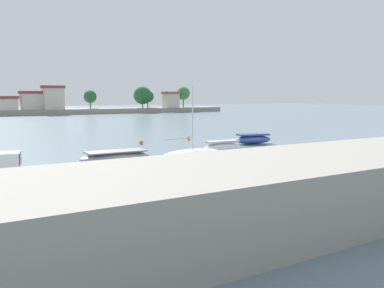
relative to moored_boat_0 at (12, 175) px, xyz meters
The scene contains 12 objects.
ground_plane 17.08m from the moored_boat_0, 18.92° to the right, with size 400.00×400.00×0.00m, color slate.
moored_boat_0 is the anchor object (origin of this frame).
moored_boat_1 9.70m from the moored_boat_0, 34.88° to the left, with size 5.55×2.13×0.87m.
moored_boat_2 14.16m from the moored_boat_0, 15.37° to the left, with size 5.31×1.98×5.75m.
moored_boat_3 18.41m from the moored_boat_0, 16.94° to the left, with size 3.79×1.22×1.12m.
moored_boat_4 26.34m from the moored_boat_0, 21.42° to the left, with size 4.31×2.47×1.06m.
mooring_buoy_0 21.19m from the moored_boat_0, 46.79° to the left, with size 0.43×0.43×0.43m, color orange.
mooring_buoy_1 12.63m from the moored_boat_0, 17.87° to the right, with size 0.27×0.27×0.27m, color orange.
mooring_buoy_2 20.54m from the moored_boat_0, ahead, with size 0.43×0.43×0.43m, color yellow.
mooring_buoy_3 26.87m from the moored_boat_0, 38.61° to the left, with size 0.43×0.43×0.43m, color orange.
mooring_buoy_4 32.89m from the moored_boat_0, 27.63° to the left, with size 0.34×0.34×0.34m, color red.
distant_shoreline 94.68m from the moored_boat_0, 78.37° to the left, with size 119.28×9.74×8.02m.
Camera 1 is at (-19.26, -18.09, 4.92)m, focal length 38.76 mm.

